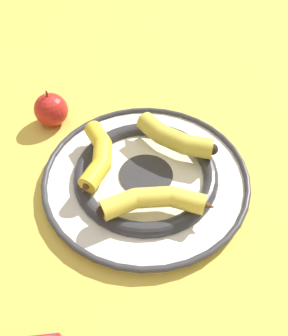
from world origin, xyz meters
TOP-DOWN VIEW (x-y plane):
  - ground_plane at (0.00, 0.00)m, footprint 2.80×2.80m
  - decorative_bowl at (-0.00, 0.02)m, footprint 0.39×0.39m
  - banana_a at (0.05, 0.09)m, footprint 0.16×0.12m
  - banana_b at (0.02, -0.06)m, footprint 0.19×0.07m
  - banana_c at (-0.09, 0.04)m, footprint 0.06×0.18m
  - apple at (-0.21, 0.18)m, footprint 0.07×0.07m

SIDE VIEW (x-z plane):
  - ground_plane at x=0.00m, z-range 0.00..0.00m
  - decorative_bowl at x=0.00m, z-range 0.00..0.03m
  - apple at x=-0.21m, z-range -0.01..0.08m
  - banana_b at x=0.02m, z-range 0.03..0.07m
  - banana_c at x=-0.09m, z-range 0.03..0.07m
  - banana_a at x=0.05m, z-range 0.03..0.07m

